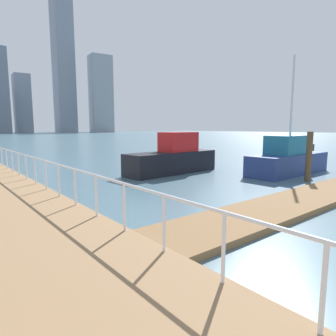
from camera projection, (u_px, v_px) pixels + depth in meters
ground_plane at (62, 170)px, 18.41m from camera, size 300.00×300.00×0.00m
floating_dock at (302, 200)px, 10.35m from camera, size 14.47×2.00×0.18m
boardwalk_railing at (85, 181)px, 7.91m from camera, size 0.06×29.19×1.08m
dock_piling_0 at (281, 159)px, 16.89m from camera, size 0.29×0.29×1.61m
dock_piling_3 at (309, 157)px, 14.25m from camera, size 0.28×0.28×2.44m
dock_piling_4 at (284, 156)px, 18.11m from camera, size 0.34×0.34×1.81m
moored_boat_1 at (288, 159)px, 16.71m from camera, size 6.25×2.01×6.59m
moored_boat_2 at (173, 158)px, 17.07m from camera, size 6.06×2.05×2.37m
moored_boat_5 at (291, 149)px, 25.34m from camera, size 7.42×3.38×2.00m
skyline_tower_4 at (23, 104)px, 145.10m from camera, size 8.11×10.35×28.39m
skyline_tower_5 at (63, 66)px, 150.83m from camera, size 9.43×10.45×67.57m
skyline_tower_6 at (101, 95)px, 154.59m from camera, size 11.62×9.51×39.65m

